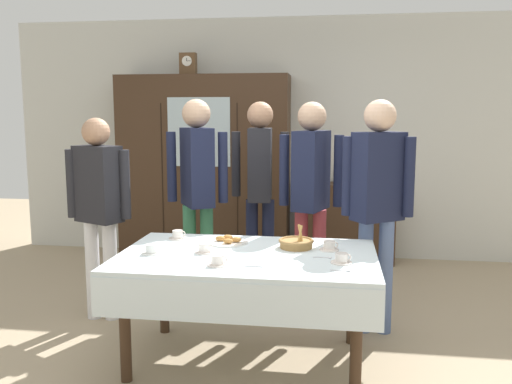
{
  "coord_description": "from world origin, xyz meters",
  "views": [
    {
      "loc": [
        0.55,
        -3.6,
        1.64
      ],
      "look_at": [
        0.0,
        0.2,
        1.08
      ],
      "focal_mm": 38.21,
      "sensor_mm": 36.0,
      "label": 1
    }
  ],
  "objects_px": {
    "tea_cup_mid_right": "(342,259)",
    "pastry_plate": "(228,241)",
    "spoon_mid_left": "(344,271)",
    "tea_cup_front_edge": "(178,235)",
    "bookshelf_low": "(348,223)",
    "spoon_far_right": "(326,258)",
    "tea_cup_center": "(329,246)",
    "tea_cup_far_right": "(205,249)",
    "book_stack": "(349,180)",
    "tea_cup_back_edge": "(152,250)",
    "person_near_right_end": "(197,181)",
    "mantel_clock": "(188,64)",
    "spoon_far_left": "(257,266)",
    "person_by_cabinet": "(378,192)",
    "person_behind_table_left": "(99,199)",
    "wall_cabinet": "(204,168)",
    "person_behind_table_right": "(260,177)",
    "person_beside_shelf": "(311,185)",
    "bread_basket": "(296,243)",
    "tea_cup_near_left": "(218,261)",
    "dining_table": "(246,270)"
  },
  "relations": [
    {
      "from": "wall_cabinet",
      "to": "tea_cup_far_right",
      "type": "xyz_separation_m",
      "value": [
        0.62,
        -2.56,
        -0.27
      ]
    },
    {
      "from": "tea_cup_center",
      "to": "tea_cup_far_right",
      "type": "distance_m",
      "value": 0.83
    },
    {
      "from": "spoon_mid_left",
      "to": "person_behind_table_left",
      "type": "relative_size",
      "value": 0.07
    },
    {
      "from": "mantel_clock",
      "to": "person_near_right_end",
      "type": "bearing_deg",
      "value": -72.75
    },
    {
      "from": "tea_cup_front_edge",
      "to": "mantel_clock",
      "type": "bearing_deg",
      "value": 102.72
    },
    {
      "from": "tea_cup_near_left",
      "to": "person_near_right_end",
      "type": "relative_size",
      "value": 0.07
    },
    {
      "from": "wall_cabinet",
      "to": "tea_cup_center",
      "type": "bearing_deg",
      "value": -59.04
    },
    {
      "from": "wall_cabinet",
      "to": "tea_cup_back_edge",
      "type": "bearing_deg",
      "value": -83.9
    },
    {
      "from": "wall_cabinet",
      "to": "book_stack",
      "type": "height_order",
      "value": "wall_cabinet"
    },
    {
      "from": "tea_cup_mid_right",
      "to": "pastry_plate",
      "type": "relative_size",
      "value": 0.46
    },
    {
      "from": "tea_cup_front_edge",
      "to": "spoon_mid_left",
      "type": "distance_m",
      "value": 1.36
    },
    {
      "from": "tea_cup_far_right",
      "to": "tea_cup_front_edge",
      "type": "distance_m",
      "value": 0.46
    },
    {
      "from": "wall_cabinet",
      "to": "mantel_clock",
      "type": "bearing_deg",
      "value": -179.77
    },
    {
      "from": "tea_cup_mid_right",
      "to": "person_near_right_end",
      "type": "relative_size",
      "value": 0.07
    },
    {
      "from": "wall_cabinet",
      "to": "person_by_cabinet",
      "type": "xyz_separation_m",
      "value": [
        1.77,
        -1.94,
        0.04
      ]
    },
    {
      "from": "bookshelf_low",
      "to": "spoon_far_right",
      "type": "relative_size",
      "value": 8.51
    },
    {
      "from": "dining_table",
      "to": "tea_cup_center",
      "type": "distance_m",
      "value": 0.58
    },
    {
      "from": "mantel_clock",
      "to": "spoon_far_right",
      "type": "bearing_deg",
      "value": -58.69
    },
    {
      "from": "bread_basket",
      "to": "person_by_cabinet",
      "type": "bearing_deg",
      "value": 36.26
    },
    {
      "from": "book_stack",
      "to": "tea_cup_mid_right",
      "type": "xyz_separation_m",
      "value": [
        -0.1,
        -2.74,
        -0.15
      ]
    },
    {
      "from": "tea_cup_back_edge",
      "to": "person_by_cabinet",
      "type": "height_order",
      "value": "person_by_cabinet"
    },
    {
      "from": "person_beside_shelf",
      "to": "person_behind_table_left",
      "type": "xyz_separation_m",
      "value": [
        -1.64,
        -0.43,
        -0.09
      ]
    },
    {
      "from": "person_by_cabinet",
      "to": "person_behind_table_left",
      "type": "bearing_deg",
      "value": -179.08
    },
    {
      "from": "pastry_plate",
      "to": "book_stack",
      "type": "bearing_deg",
      "value": 69.17
    },
    {
      "from": "spoon_far_left",
      "to": "spoon_far_right",
      "type": "height_order",
      "value": "same"
    },
    {
      "from": "tea_cup_mid_right",
      "to": "tea_cup_far_right",
      "type": "height_order",
      "value": "same"
    },
    {
      "from": "spoon_mid_left",
      "to": "tea_cup_front_edge",
      "type": "bearing_deg",
      "value": 151.04
    },
    {
      "from": "book_stack",
      "to": "spoon_far_left",
      "type": "relative_size",
      "value": 1.81
    },
    {
      "from": "tea_cup_mid_right",
      "to": "book_stack",
      "type": "bearing_deg",
      "value": 87.85
    },
    {
      "from": "book_stack",
      "to": "person_behind_table_right",
      "type": "distance_m",
      "value": 1.45
    },
    {
      "from": "person_behind_table_left",
      "to": "tea_cup_front_edge",
      "type": "bearing_deg",
      "value": -18.35
    },
    {
      "from": "tea_cup_far_right",
      "to": "pastry_plate",
      "type": "bearing_deg",
      "value": 70.14
    },
    {
      "from": "person_by_cabinet",
      "to": "tea_cup_center",
      "type": "bearing_deg",
      "value": -127.32
    },
    {
      "from": "tea_cup_mid_right",
      "to": "spoon_far_left",
      "type": "distance_m",
      "value": 0.52
    },
    {
      "from": "tea_cup_back_edge",
      "to": "person_beside_shelf",
      "type": "height_order",
      "value": "person_beside_shelf"
    },
    {
      "from": "mantel_clock",
      "to": "person_near_right_end",
      "type": "xyz_separation_m",
      "value": [
        0.48,
        -1.55,
        -1.1
      ]
    },
    {
      "from": "book_stack",
      "to": "person_behind_table_right",
      "type": "relative_size",
      "value": 0.12
    },
    {
      "from": "mantel_clock",
      "to": "pastry_plate",
      "type": "bearing_deg",
      "value": -68.79
    },
    {
      "from": "bookshelf_low",
      "to": "tea_cup_center",
      "type": "xyz_separation_m",
      "value": [
        -0.18,
        -2.43,
        0.32
      ]
    },
    {
      "from": "spoon_far_right",
      "to": "person_behind_table_right",
      "type": "relative_size",
      "value": 0.07
    },
    {
      "from": "pastry_plate",
      "to": "person_near_right_end",
      "type": "height_order",
      "value": "person_near_right_end"
    },
    {
      "from": "person_beside_shelf",
      "to": "tea_cup_center",
      "type": "bearing_deg",
      "value": -78.95
    },
    {
      "from": "tea_cup_mid_right",
      "to": "spoon_far_left",
      "type": "relative_size",
      "value": 1.09
    },
    {
      "from": "wall_cabinet",
      "to": "bread_basket",
      "type": "distance_m",
      "value": 2.65
    },
    {
      "from": "person_by_cabinet",
      "to": "tea_cup_mid_right",
      "type": "bearing_deg",
      "value": -109.16
    },
    {
      "from": "bookshelf_low",
      "to": "tea_cup_far_right",
      "type": "xyz_separation_m",
      "value": [
        -0.99,
        -2.62,
        0.32
      ]
    },
    {
      "from": "bread_basket",
      "to": "tea_cup_far_right",
      "type": "bearing_deg",
      "value": -159.71
    },
    {
      "from": "tea_cup_back_edge",
      "to": "person_near_right_end",
      "type": "relative_size",
      "value": 0.07
    },
    {
      "from": "tea_cup_center",
      "to": "spoon_far_left",
      "type": "height_order",
      "value": "tea_cup_center"
    },
    {
      "from": "spoon_far_left",
      "to": "tea_cup_front_edge",
      "type": "bearing_deg",
      "value": 136.51
    }
  ]
}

